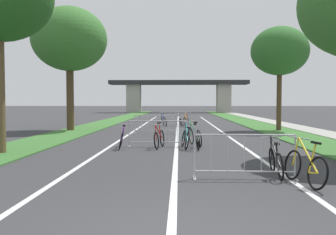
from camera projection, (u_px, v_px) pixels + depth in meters
grass_verge_left at (110, 122)px, 31.96m from camera, size 2.48×66.59×0.05m
grass_verge_right at (247, 122)px, 31.59m from camera, size 2.48×66.59×0.05m
sidewalk_path_right at (271, 122)px, 31.52m from camera, size 1.73×66.59×0.08m
lane_stripe_center at (178, 129)px, 23.81m from camera, size 0.14×38.52×0.01m
lane_stripe_right_lane at (218, 129)px, 23.72m from camera, size 0.14×38.52×0.01m
lane_stripe_left_lane at (138, 129)px, 23.89m from camera, size 0.14×38.52×0.01m
overpass_bridge at (179, 90)px, 59.37m from camera, size 22.78×3.62×5.30m
tree_left_oak_near at (69, 40)px, 21.90m from camera, size 4.58×4.58×7.57m
tree_right_pine_far at (280, 51)px, 21.81m from camera, size 3.48×3.48×6.37m
crowd_barrier_nearest at (245, 157)px, 8.28m from camera, size 2.37×0.46×1.05m
crowd_barrier_second at (158, 134)px, 14.26m from camera, size 2.38×0.51×1.05m
crowd_barrier_third at (155, 124)px, 20.18m from camera, size 2.37×0.46×1.05m
crowd_barrier_fourth at (175, 119)px, 26.05m from camera, size 2.38×0.55×1.05m
bicycle_blue_0 at (164, 121)px, 26.52m from camera, size 0.80×1.75×0.98m
bicycle_green_1 at (195, 136)px, 14.57m from camera, size 0.68×1.76×1.02m
bicycle_black_2 at (276, 161)px, 8.61m from camera, size 0.53×1.61×0.94m
bicycle_silver_3 at (198, 139)px, 13.68m from camera, size 0.56×1.73×0.96m
bicycle_purple_4 at (122, 139)px, 13.80m from camera, size 0.54×1.65×0.96m
bicycle_yellow_5 at (305, 167)px, 7.73m from camera, size 0.55×1.68×1.03m
bicycle_red_6 at (159, 138)px, 13.92m from camera, size 0.54×1.64×0.99m
bicycle_teal_7 at (186, 138)px, 13.83m from camera, size 0.49×1.69×1.03m
bicycle_orange_8 at (186, 121)px, 25.68m from camera, size 0.47×1.66×1.02m
bicycle_white_9 at (180, 121)px, 26.52m from camera, size 0.56×1.62×0.96m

